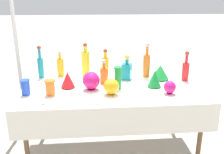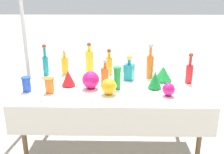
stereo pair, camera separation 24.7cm
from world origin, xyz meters
name	(u,v)px [view 1 (the left image)]	position (x,y,z in m)	size (l,w,h in m)	color
ground_plane	(112,151)	(0.00, 0.00, 0.00)	(40.00, 40.00, 0.00)	#A0998C
display_table	(112,93)	(0.00, -0.03, 0.70)	(1.78, 0.98, 0.76)	white
tall_bottle_0	(40,65)	(-0.76, 0.35, 0.90)	(0.06, 0.06, 0.36)	teal
tall_bottle_1	(147,64)	(0.41, 0.29, 0.91)	(0.07, 0.07, 0.39)	orange
tall_bottle_2	(60,66)	(-0.55, 0.39, 0.87)	(0.07, 0.07, 0.29)	orange
tall_bottle_3	(105,64)	(-0.04, 0.40, 0.88)	(0.07, 0.07, 0.30)	orange
tall_bottle_4	(86,62)	(-0.26, 0.39, 0.91)	(0.09, 0.09, 0.37)	yellow
tall_bottle_5	(186,70)	(0.79, 0.12, 0.88)	(0.07, 0.07, 0.32)	red
square_decanter_0	(127,70)	(0.18, 0.21, 0.87)	(0.12, 0.12, 0.28)	teal
square_decanter_1	(104,74)	(-0.07, 0.11, 0.86)	(0.08, 0.08, 0.25)	orange
slender_vase_0	(26,87)	(-0.80, -0.15, 0.84)	(0.09, 0.09, 0.14)	blue
slender_vase_1	(50,87)	(-0.58, -0.18, 0.84)	(0.10, 0.10, 0.14)	orange
slender_vase_2	(118,77)	(0.05, -0.06, 0.88)	(0.08, 0.08, 0.22)	#198C38
fluted_vase_0	(68,79)	(-0.44, 0.00, 0.85)	(0.14, 0.14, 0.16)	red
fluted_vase_1	(155,78)	(0.42, -0.05, 0.85)	(0.14, 0.14, 0.18)	#198C38
fluted_vase_2	(160,72)	(0.54, 0.18, 0.84)	(0.19, 0.19, 0.16)	#198C38
round_bowl_0	(111,87)	(-0.03, -0.21, 0.84)	(0.14, 0.14, 0.15)	orange
round_bowl_1	(170,87)	(0.52, -0.24, 0.82)	(0.12, 0.12, 0.12)	#C61972
round_bowl_2	(91,81)	(-0.21, -0.07, 0.85)	(0.17, 0.17, 0.18)	#C61972
price_tag_left	(179,98)	(0.56, -0.39, 0.78)	(0.05, 0.01, 0.03)	white
price_tag_center	(44,103)	(-0.60, -0.39, 0.78)	(0.05, 0.01, 0.04)	white
price_tag_right	(98,103)	(-0.15, -0.43, 0.78)	(0.05, 0.01, 0.04)	white
cardboard_box_behind_left	(91,102)	(-0.22, 0.90, 0.20)	(0.56, 0.35, 0.47)	tan
cardboard_box_behind_right	(128,100)	(0.33, 1.04, 0.14)	(0.52, 0.38, 0.37)	tan
canopy_pole	(17,53)	(-1.07, 0.65, 0.98)	(0.18, 0.18, 2.48)	silver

